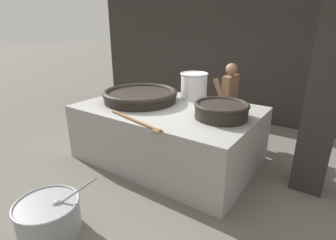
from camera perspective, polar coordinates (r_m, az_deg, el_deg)
name	(u,v)px	position (r m, az deg, el deg)	size (l,w,h in m)	color
ground_plane	(168,157)	(4.87, 0.00, -8.12)	(60.00, 60.00, 0.00)	#666059
back_wall	(235,53)	(6.95, 14.39, 14.05)	(8.56, 0.24, 3.30)	#2D2826
support_pillar	(329,77)	(4.03, 31.60, 7.91)	(0.43, 0.43, 3.30)	#2D2826
hearth_platform	(168,133)	(4.66, 0.00, -2.82)	(2.98, 1.96, 0.97)	gray
giant_wok_near	(140,95)	(4.81, -6.05, 5.36)	(1.36, 1.36, 0.21)	black
giant_wok_far	(221,110)	(3.98, 11.53, 2.20)	(0.82, 0.82, 0.24)	black
stock_pot	(194,85)	(4.96, 5.67, 7.50)	(0.52, 0.52, 0.49)	silver
stirring_paddle	(137,121)	(3.78, -6.86, -0.26)	(1.15, 0.32, 0.04)	brown
cook	(229,101)	(5.38, 13.05, 4.14)	(0.38, 0.59, 1.61)	brown
prep_bowl_vegetables	(49,216)	(3.48, -24.56, -18.43)	(0.81, 0.76, 0.69)	gray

